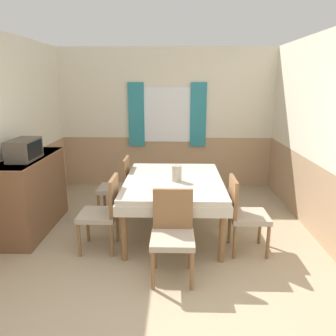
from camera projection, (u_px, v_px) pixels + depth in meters
ground_plane at (154, 323)px, 2.78m from camera, size 16.00×16.00×0.00m
wall_back at (167, 119)px, 6.20m from camera, size 4.39×0.09×2.60m
wall_left at (12, 135)px, 4.36m from camera, size 0.05×4.26×2.60m
wall_right at (318, 136)px, 4.26m from camera, size 0.05×4.26×2.60m
dining_table at (174, 186)px, 4.32m from camera, size 1.29×1.71×0.75m
chair_head_near at (173, 231)px, 3.35m from camera, size 0.44×0.44×0.91m
chair_left_near at (104, 210)px, 3.89m from camera, size 0.44×0.44×0.91m
chair_right_near at (244, 212)px, 3.85m from camera, size 0.44×0.44×0.91m
chair_left_far at (118, 185)px, 4.86m from camera, size 0.44×0.44×0.91m
sideboard at (33, 193)px, 4.42m from camera, size 0.46×1.39×1.03m
tv at (24, 150)px, 4.10m from camera, size 0.29×0.50×0.27m
vase at (177, 173)px, 4.18m from camera, size 0.13×0.13×0.21m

